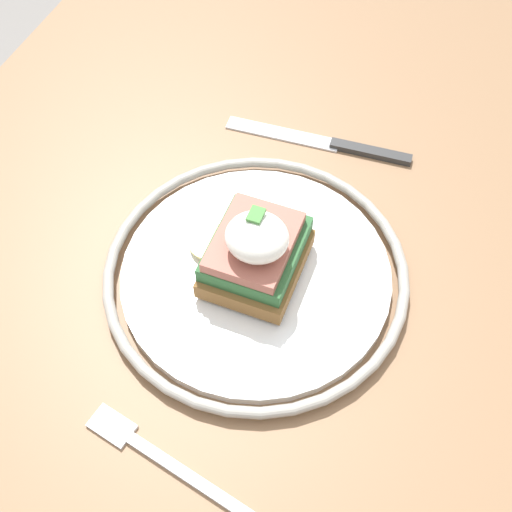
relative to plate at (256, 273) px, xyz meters
name	(u,v)px	position (x,y,z in m)	size (l,w,h in m)	color
ground_plane	(283,504)	(-0.01, -0.06, -0.74)	(6.00, 6.00, 0.00)	gray
dining_table	(305,352)	(-0.01, -0.06, -0.11)	(1.10, 0.90, 0.73)	#846042
plate	(256,273)	(0.00, 0.00, 0.00)	(0.28, 0.28, 0.02)	white
sandwich	(256,249)	(0.00, 0.00, 0.04)	(0.10, 0.11, 0.08)	brown
fork	(161,458)	(-0.18, 0.01, -0.01)	(0.04, 0.15, 0.00)	silver
knife	(332,144)	(0.19, -0.02, -0.01)	(0.03, 0.20, 0.01)	#2D2D2D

